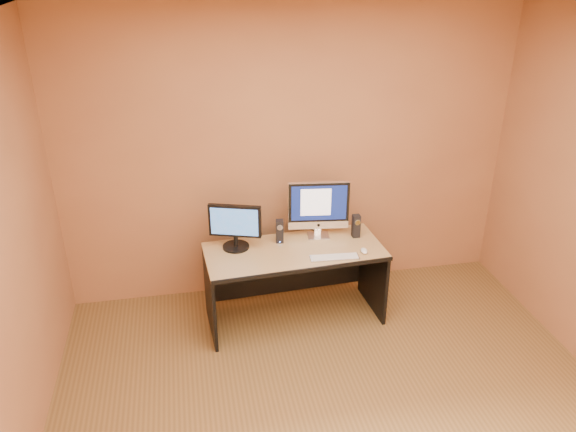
{
  "coord_description": "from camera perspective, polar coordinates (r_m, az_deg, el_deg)",
  "views": [
    {
      "loc": [
        -0.92,
        -2.56,
        2.94
      ],
      "look_at": [
        -0.16,
        1.31,
        1.04
      ],
      "focal_mm": 35.0,
      "sensor_mm": 36.0,
      "label": 1
    }
  ],
  "objects": [
    {
      "name": "cable_a",
      "position": [
        4.91,
        3.16,
        -1.76
      ],
      "size": [
        0.1,
        0.18,
        0.01
      ],
      "primitive_type": "cylinder",
      "rotation": [
        1.57,
        0.0,
        0.47
      ],
      "color": "black",
      "rests_on": "desk"
    },
    {
      "name": "desk",
      "position": [
        4.82,
        0.65,
        -6.99
      ],
      "size": [
        1.51,
        0.73,
        0.68
      ],
      "primitive_type": null,
      "rotation": [
        0.0,
        0.0,
        0.06
      ],
      "color": "tan",
      "rests_on": "ground"
    },
    {
      "name": "mouse",
      "position": [
        4.64,
        7.73,
        -3.52
      ],
      "size": [
        0.06,
        0.1,
        0.03
      ],
      "primitive_type": "ellipsoid",
      "rotation": [
        0.0,
        0.0,
        -0.08
      ],
      "color": "white",
      "rests_on": "desk"
    },
    {
      "name": "cable_b",
      "position": [
        4.94,
        2.8,
        -1.59
      ],
      "size": [
        0.06,
        0.16,
        0.01
      ],
      "primitive_type": "cylinder",
      "rotation": [
        1.57,
        0.0,
        -0.33
      ],
      "color": "black",
      "rests_on": "desk"
    },
    {
      "name": "imac",
      "position": [
        4.75,
        3.17,
        0.63
      ],
      "size": [
        0.54,
        0.26,
        0.51
      ],
      "primitive_type": null,
      "rotation": [
        0.0,
        0.0,
        -0.13
      ],
      "color": "silver",
      "rests_on": "desk"
    },
    {
      "name": "second_monitor",
      "position": [
        4.61,
        -5.4,
        -1.1
      ],
      "size": [
        0.49,
        0.35,
        0.39
      ],
      "primitive_type": null,
      "rotation": [
        0.0,
        0.0,
        -0.32
      ],
      "color": "black",
      "rests_on": "desk"
    },
    {
      "name": "speaker_left",
      "position": [
        4.72,
        -0.85,
        -1.55
      ],
      "size": [
        0.07,
        0.07,
        0.2
      ],
      "primitive_type": null,
      "rotation": [
        0.0,
        0.0,
        -0.13
      ],
      "color": "black",
      "rests_on": "desk"
    },
    {
      "name": "keyboard",
      "position": [
        4.54,
        4.77,
        -4.2
      ],
      "size": [
        0.4,
        0.14,
        0.02
      ],
      "primitive_type": "cube",
      "rotation": [
        0.0,
        0.0,
        -0.08
      ],
      "color": "#B9B9BD",
      "rests_on": "desk"
    },
    {
      "name": "ceiling",
      "position": [
        2.74,
        9.04,
        18.26
      ],
      "size": [
        4.0,
        4.0,
        0.0
      ],
      "primitive_type": "plane",
      "color": "white",
      "rests_on": "walls"
    },
    {
      "name": "walls",
      "position": [
        3.17,
        7.44,
        -5.67
      ],
      "size": [
        4.0,
        4.0,
        2.6
      ],
      "primitive_type": null,
      "color": "#9E663F",
      "rests_on": "ground"
    },
    {
      "name": "speaker_right",
      "position": [
        4.85,
        6.92,
        -1.01
      ],
      "size": [
        0.06,
        0.07,
        0.2
      ],
      "primitive_type": null,
      "rotation": [
        0.0,
        0.0,
        0.02
      ],
      "color": "black",
      "rests_on": "desk"
    }
  ]
}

